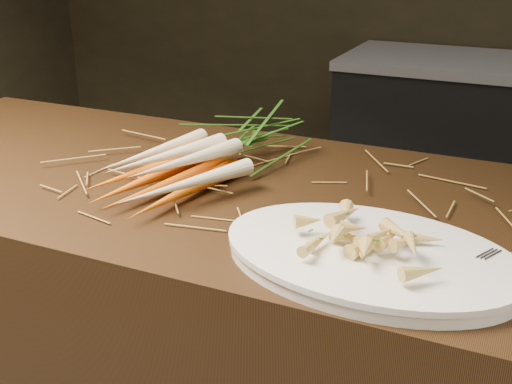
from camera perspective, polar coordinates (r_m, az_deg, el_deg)
straw_bedding at (r=1.13m, az=10.71°, el=-1.20°), size 1.40×0.60×0.02m
root_veg_bunch at (r=1.28m, az=-2.84°, el=3.83°), size 0.28×0.56×0.10m
serving_platter at (r=0.95m, az=9.97°, el=-5.84°), size 0.45×0.32×0.02m
roasted_veg_heap at (r=0.93m, az=10.11°, el=-3.90°), size 0.22×0.17×0.05m
serving_fork at (r=0.90m, az=19.00°, el=-7.60°), size 0.08×0.15×0.00m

